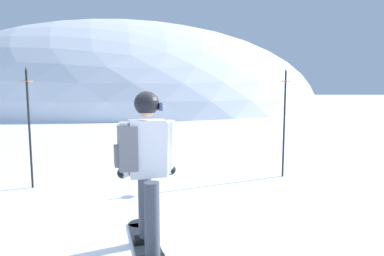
% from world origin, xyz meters
% --- Properties ---
extents(ground_plane, '(300.00, 300.00, 0.00)m').
position_xyz_m(ground_plane, '(0.00, 0.00, 0.00)').
color(ground_plane, white).
extents(ridge_peak_main, '(39.72, 35.75, 17.01)m').
position_xyz_m(ridge_peak_main, '(-10.56, 30.55, 0.00)').
color(ridge_peak_main, white).
rests_on(ridge_peak_main, ground).
extents(snowboarder_main, '(0.88, 1.72, 1.71)m').
position_xyz_m(snowboarder_main, '(-0.26, -0.42, 0.92)').
color(snowboarder_main, black).
rests_on(snowboarder_main, ground).
extents(piste_marker_near, '(0.20, 0.20, 2.17)m').
position_xyz_m(piste_marker_near, '(1.71, 2.93, 1.23)').
color(piste_marker_near, black).
rests_on(piste_marker_near, ground).
extents(piste_marker_far, '(0.20, 0.20, 2.14)m').
position_xyz_m(piste_marker_far, '(-2.86, 1.68, 1.21)').
color(piste_marker_far, black).
rests_on(piste_marker_far, ground).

